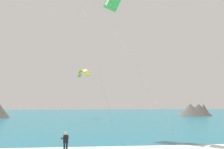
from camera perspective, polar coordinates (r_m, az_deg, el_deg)
name	(u,v)px	position (r m, az deg, el deg)	size (l,w,h in m)	color
sea	(94,115)	(79.77, -3.98, -8.75)	(200.00, 120.00, 0.20)	#146075
kitesurfer	(66,142)	(20.56, -10.00, -14.12)	(0.65, 0.65, 1.69)	black
kite_distant	(83,72)	(63.92, -6.26, 0.50)	(3.01, 4.85, 1.88)	yellow
headland_right	(196,110)	(77.12, 17.66, -7.34)	(10.70, 9.36, 3.59)	#47423D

